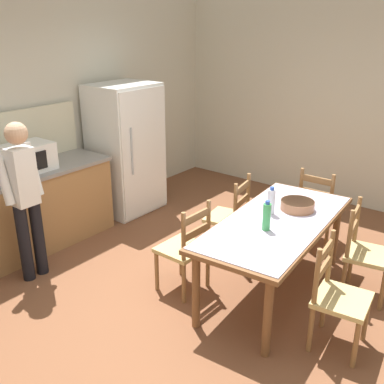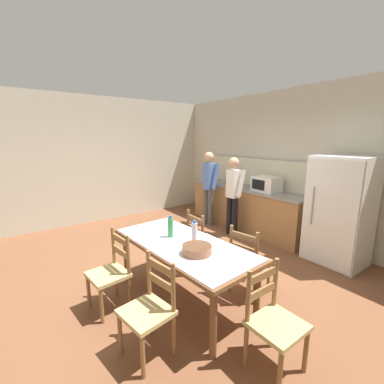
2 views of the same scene
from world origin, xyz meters
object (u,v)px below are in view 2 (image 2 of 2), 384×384
Objects in this scene: person_at_counter at (233,192)px; bottle_near_centre at (171,227)px; microwave at (266,184)px; bottle_off_centre at (194,232)px; chair_side_far_right at (248,261)px; dining_table at (182,249)px; chair_side_far_left at (202,241)px; person_at_sink at (209,184)px; chair_head_end at (274,321)px; serving_bowl at (197,249)px; refrigerator at (339,211)px; chair_side_near_right at (150,309)px; chair_side_near_left at (111,273)px.

bottle_near_centre is at bearing -154.23° from person_at_counter.
bottle_off_centre is at bearing -69.49° from microwave.
chair_side_far_right is (1.21, -1.82, -0.63)m from microwave.
chair_side_far_left is (-0.48, 0.68, -0.23)m from dining_table.
person_at_counter is (0.79, -0.02, -0.04)m from person_at_sink.
chair_side_far_left is 1.00× the size of chair_head_end.
bottle_near_centre reaches higher than serving_bowl.
bottle_off_centre is 0.30m from serving_bowl.
person_at_sink is 0.79m from person_at_counter.
serving_bowl is at bearing -6.38° from dining_table.
chair_head_end is 1.08m from chair_side_far_right.
bottle_off_centre is (0.92, -2.46, -0.19)m from microwave.
serving_bowl is 2.61m from person_at_counter.
person_at_counter is (-1.23, 2.05, 0.22)m from dining_table.
chair_head_end is 0.57× the size of person_at_counter.
microwave is at bearing 107.97° from dining_table.
microwave reaches higher than chair_head_end.
microwave reaches higher than serving_bowl.
chair_side_near_right is at bearing -92.05° from refrigerator.
person_at_sink is at bearing 113.84° from chair_side_near_left.
serving_bowl is at bearing -65.86° from microwave.
person_at_counter is at bearing 100.55° from chair_side_near_left.
chair_side_far_left is 1.00× the size of chair_side_near_right.
person_at_counter is (-2.47, 1.95, 0.45)m from chair_head_end.
refrigerator is 1.87× the size of chair_side_near_left.
person_at_sink is (-1.54, 1.39, 0.49)m from chair_side_far_left.
person_at_sink is (-2.50, 2.75, 0.49)m from chair_side_near_right.
person_at_counter is (-1.57, 2.09, 0.09)m from serving_bowl.
serving_bowl is 1.15m from chair_side_far_left.
chair_side_near_left is (-0.37, -0.75, -0.23)m from dining_table.
dining_table is 0.86m from chair_side_near_left.
chair_side_near_left is at bearing -100.45° from bottle_near_centre.
person_at_counter is at bearing -49.14° from chair_side_far_right.
chair_side_near_right is at bearing -54.97° from dining_table.
chair_side_near_right is (0.96, -1.36, 0.00)m from chair_side_far_left.
chair_head_end is (0.64, -2.45, -0.41)m from refrigerator.
chair_side_far_left reaches higher than serving_bowl.
refrigerator is at bearing 67.10° from chair_side_near_left.
bottle_off_centre is 0.92m from chair_side_far_left.
chair_side_far_right is (0.37, 0.75, -0.23)m from dining_table.
bottle_off_centre is 0.99m from chair_side_near_right.
dining_table is 0.87m from chair_side_far_right.
person_at_counter is at bearing 121.06° from dining_table.
chair_side_near_left is (-0.46, -0.86, -0.44)m from bottle_off_centre.
chair_side_far_right is 0.57× the size of person_at_counter.
chair_side_far_right is (0.86, 0.07, 0.00)m from chair_side_far_left.
chair_head_end is 1.00× the size of chair_side_far_right.
person_at_sink is at bearing 88.53° from person_at_counter.
bottle_off_centre is 2.88m from person_at_sink.
chair_side_far_left is 2.14m from person_at_sink.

